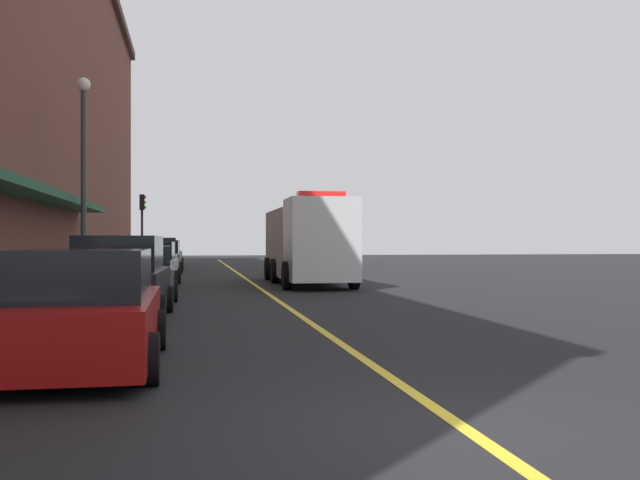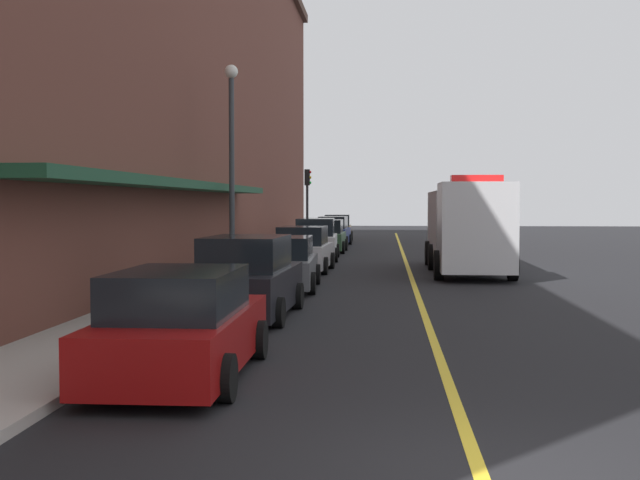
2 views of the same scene
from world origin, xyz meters
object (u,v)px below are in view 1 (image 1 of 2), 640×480
Objects in this scene: parked_car_2 at (142,274)px; parked_car_3 at (151,265)px; parking_meter_3 at (100,262)px; traffic_light_near at (142,217)px; parked_car_0 at (85,312)px; parked_car_4 at (157,259)px; parking_meter_2 at (135,254)px; parked_car_5 at (164,258)px; box_truck at (307,243)px; parked_car_6 at (167,256)px; parking_meter_1 at (79,267)px; parked_car_1 at (121,281)px; parking_meter_0 at (106,260)px; parking_meter_4 at (138,253)px; street_lamp_left at (84,160)px; parked_car_7 at (168,254)px.

parked_car_2 is 6.17m from parked_car_3.
traffic_light_near reaches higher than parking_meter_3.
parked_car_4 is at bearing -0.15° from parked_car_0.
parked_car_5 is at bearing 37.00° from parking_meter_2.
box_truck reaches higher than parked_car_4.
parked_car_4 reaches higher than parked_car_6.
parked_car_5 is 20.46m from parking_meter_1.
parked_car_2 is 3.51× the size of parking_meter_1.
parked_car_2 is (0.07, 5.83, -0.11)m from parked_car_1.
parking_meter_0 is 1.00× the size of parking_meter_3.
parked_car_4 is at bearing 82.59° from parking_meter_3.
parked_car_0 is at bearing -84.65° from parking_meter_0.
parked_car_4 reaches higher than parked_car_0.
parked_car_0 is 3.51× the size of parking_meter_4.
parked_car_2 is (-0.02, 12.04, -0.01)m from parked_car_0.
parked_car_0 is at bearing -178.03° from parked_car_6.
parking_meter_3 is (-1.43, 1.94, 0.31)m from parked_car_2.
street_lamp_left is (-2.03, 2.49, 3.65)m from parked_car_2.
parked_car_2 is at bearing -178.01° from parked_car_3.
street_lamp_left reaches higher than parking_meter_1.
parked_car_7 is 0.47× the size of box_truck.
parking_meter_0 is 0.31× the size of traffic_light_near.
street_lamp_left reaches higher than parking_meter_0.
parked_car_7 is 3.24× the size of parking_meter_3.
parked_car_7 is at bearing 83.99° from parking_meter_2.
parked_car_0 is 0.98× the size of parked_car_1.
parked_car_4 is 5.55m from parked_car_5.
parking_meter_2 is at bearing 5.15° from parked_car_1.
parked_car_0 is at bearing -81.25° from parking_meter_1.
parked_car_6 is 3.43× the size of parking_meter_2.
parked_car_0 is 3.51× the size of parking_meter_3.
parked_car_4 is 0.70× the size of street_lamp_left.
parked_car_4 is 3.63× the size of parking_meter_4.
street_lamp_left is (-1.98, -21.39, 3.58)m from parked_car_6.
parked_car_7 is (-0.14, 41.14, 0.07)m from parked_car_0.
traffic_light_near is (-7.39, 14.97, 1.49)m from box_truck.
parked_car_4 is at bearing 1.77° from parked_car_1.
parked_car_3 reaches higher than parking_meter_4.
parked_car_1 is at bearing -26.15° from box_truck.
parking_meter_1 is at bearing -90.00° from parking_meter_2.
parked_car_6 is (-0.00, 17.72, 0.02)m from parked_car_3.
parked_car_5 reaches higher than parked_car_0.
parking_meter_3 is at bearing 175.31° from parked_car_5.
box_truck is (6.00, 18.47, 0.90)m from parked_car_0.
parked_car_2 is 17.77m from parked_car_5.
parking_meter_4 is (0.00, 15.25, 0.00)m from parking_meter_0.
parking_meter_1 is at bearing 175.97° from parked_car_7.
parked_car_1 reaches higher than parked_car_0.
parked_car_1 is 1.02× the size of parked_car_2.
parking_meter_2 is (-1.42, -1.07, 0.27)m from parked_car_5.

